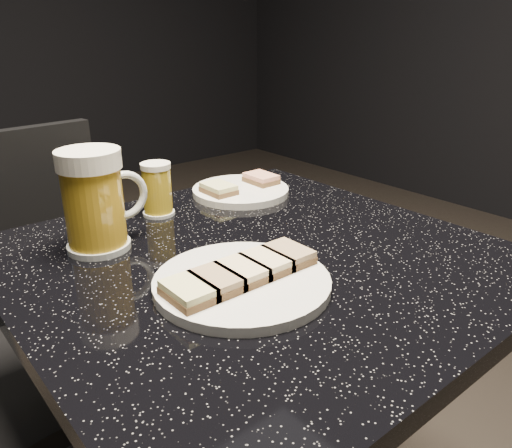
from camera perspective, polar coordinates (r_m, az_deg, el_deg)
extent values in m
cylinder|color=silver|center=(0.67, -1.61, -6.70)|extent=(0.24, 0.24, 0.01)
cylinder|color=white|center=(1.04, -1.77, 3.80)|extent=(0.20, 0.20, 0.01)
cylinder|color=black|center=(0.99, 0.00, -23.68)|extent=(0.10, 0.10, 0.69)
cube|color=black|center=(0.77, 0.00, -4.48)|extent=(0.70, 0.70, 0.03)
cylinder|color=silver|center=(0.82, -17.47, -2.35)|extent=(0.10, 0.10, 0.01)
cylinder|color=gold|center=(0.80, -17.99, 1.91)|extent=(0.09, 0.09, 0.12)
cylinder|color=white|center=(0.78, -18.62, 7.04)|extent=(0.10, 0.10, 0.03)
torus|color=silver|center=(0.82, -14.83, 3.17)|extent=(0.08, 0.01, 0.08)
cylinder|color=silver|center=(0.94, -11.02, 1.26)|extent=(0.06, 0.06, 0.01)
cylinder|color=gold|center=(0.93, -11.22, 3.80)|extent=(0.05, 0.05, 0.08)
cylinder|color=white|center=(0.92, -11.43, 6.54)|extent=(0.05, 0.05, 0.01)
cube|color=black|center=(1.12, -21.13, -13.83)|extent=(0.46, 0.46, 0.04)
cylinder|color=black|center=(1.22, -7.24, -23.49)|extent=(0.03, 0.03, 0.43)
cylinder|color=black|center=(1.45, -16.51, -15.72)|extent=(0.03, 0.03, 0.43)
cube|color=black|center=(1.19, -26.64, -0.68)|extent=(0.42, 0.08, 0.42)
cube|color=#4C3521|center=(0.62, -7.69, -8.00)|extent=(0.05, 0.07, 0.01)
cube|color=#D1D184|center=(0.62, -7.74, -7.24)|extent=(0.05, 0.07, 0.01)
cube|color=#4C3521|center=(0.64, -4.55, -6.87)|extent=(0.05, 0.07, 0.01)
cube|color=#8C7251|center=(0.64, -4.58, -6.12)|extent=(0.05, 0.07, 0.01)
cube|color=#4C3521|center=(0.67, -1.62, -5.79)|extent=(0.05, 0.07, 0.01)
cube|color=beige|center=(0.66, -1.63, -5.06)|extent=(0.05, 0.07, 0.01)
cube|color=#4C3521|center=(0.69, 1.11, -4.77)|extent=(0.05, 0.07, 0.01)
cube|color=beige|center=(0.69, 1.12, -4.06)|extent=(0.05, 0.07, 0.01)
cube|color=#4C3521|center=(0.71, 3.65, -3.80)|extent=(0.05, 0.07, 0.01)
cube|color=#8C7251|center=(0.71, 3.66, -3.11)|extent=(0.05, 0.07, 0.01)
cube|color=#4C3521|center=(1.00, -4.29, 3.81)|extent=(0.05, 0.07, 0.01)
cube|color=#D1D184|center=(1.00, -4.31, 4.33)|extent=(0.05, 0.07, 0.01)
cube|color=#4C3521|center=(1.07, 0.58, 5.00)|extent=(0.05, 0.07, 0.01)
cube|color=tan|center=(1.06, 0.59, 5.49)|extent=(0.05, 0.07, 0.01)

